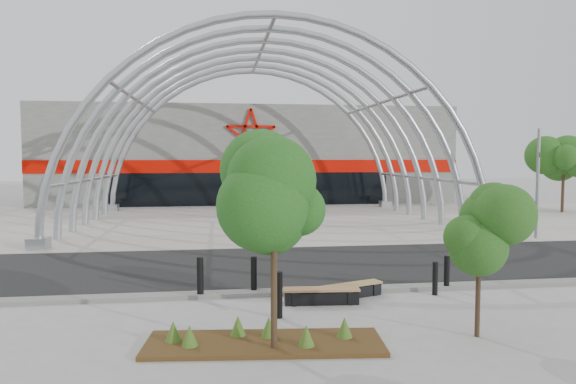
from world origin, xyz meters
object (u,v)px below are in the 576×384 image
object	(u,v)px
street_tree_1	(480,233)
bench_1	(352,291)
bench_0	(321,296)
street_tree_0	(274,205)
bollard_2	(254,275)
signal_pole	(538,182)

from	to	relation	value
street_tree_1	bench_1	distance (m)	4.39
bench_0	bench_1	world-z (taller)	bench_0
street_tree_0	bollard_2	bearing A→B (deg)	91.42
bench_0	signal_pole	bearing A→B (deg)	36.88
bollard_2	bench_0	bearing A→B (deg)	-35.98
bench_0	bollard_2	world-z (taller)	bollard_2
street_tree_0	bollard_2	size ratio (longest dim) A/B	3.85
street_tree_0	bench_1	xyz separation A→B (m)	(2.55, 3.65, -2.76)
bench_0	bollard_2	distance (m)	2.13
signal_pole	street_tree_0	distance (m)	18.37
bench_0	street_tree_0	bearing A→B (deg)	-116.84
bench_0	bench_1	bearing A→B (deg)	27.54
signal_pole	street_tree_0	size ratio (longest dim) A/B	1.27
bench_1	bollard_2	size ratio (longest dim) A/B	1.74
street_tree_0	bench_1	bearing A→B (deg)	55.07
street_tree_1	bench_1	size ratio (longest dim) A/B	1.70
street_tree_1	bollard_2	distance (m)	6.38
street_tree_0	bench_0	xyz separation A→B (m)	(1.60, 3.16, -2.74)
street_tree_0	street_tree_1	xyz separation A→B (m)	(4.45, 0.29, -0.68)
bench_0	bench_1	size ratio (longest dim) A/B	1.09
bollard_2	signal_pole	bearing A→B (deg)	29.59
signal_pole	bollard_2	xyz separation A→B (m)	(-13.81, -7.84, -2.18)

